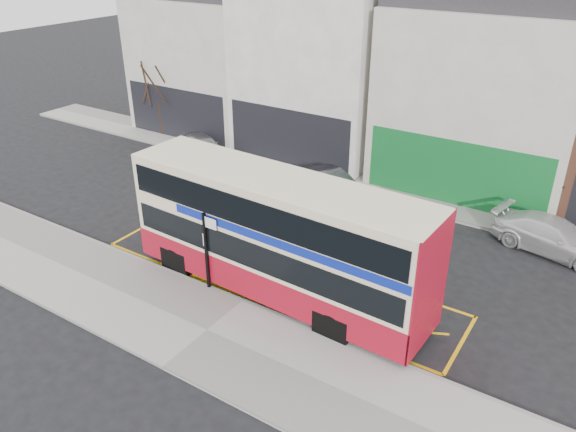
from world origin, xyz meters
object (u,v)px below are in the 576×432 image
Objects in this scene: double_decker_bus at (278,236)px; car_white at (554,237)px; bus_stop_post at (207,244)px; car_silver at (203,146)px; street_tree_left at (156,72)px; car_grey at (331,187)px.

car_white is at bearing 49.96° from double_decker_bus.
bus_stop_post is 0.80× the size of car_silver.
bus_stop_post is 13.58m from car_silver.
car_grey is at bearing -11.11° from street_tree_left.
car_grey reaches higher than car_silver.
car_silver is at bearing 99.64° from car_white.
bus_stop_post is (-2.09, -1.23, -0.40)m from double_decker_bus.
double_decker_bus is 11.38m from car_white.
bus_stop_post is at bearing -40.46° from street_tree_left.
car_silver is 0.78× the size of car_white.
car_white is at bearing -69.73° from car_grey.
street_tree_left is at bearing 149.11° from double_decker_bus.
double_decker_bus is at bearing -110.58° from car_silver.
bus_stop_post is at bearing -163.61° from car_grey.
street_tree_left is (-4.50, 1.36, 3.33)m from car_silver.
car_silver is at bearing 143.68° from double_decker_bus.
double_decker_bus is 1.92× the size of street_tree_left.
car_silver is at bearing 98.10° from car_grey.
car_white is at bearing -4.82° from street_tree_left.
car_grey is at bearing 105.50° from car_white.
car_silver is 9.03m from car_grey.
car_white is 0.82× the size of street_tree_left.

